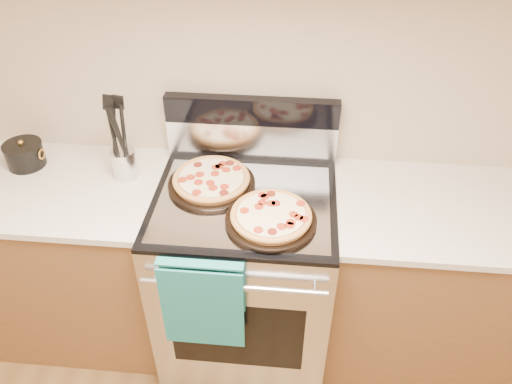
# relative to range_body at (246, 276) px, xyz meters

# --- Properties ---
(wall_back) EXTENTS (4.00, 0.00, 4.00)m
(wall_back) POSITION_rel_range_body_xyz_m (0.00, 0.35, 0.90)
(wall_back) COLOR #C5AD8E
(wall_back) RESTS_ON ground
(range_body) EXTENTS (0.76, 0.68, 0.90)m
(range_body) POSITION_rel_range_body_xyz_m (0.00, 0.00, 0.00)
(range_body) COLOR #B7B7BC
(range_body) RESTS_ON ground
(oven_window) EXTENTS (0.56, 0.01, 0.40)m
(oven_window) POSITION_rel_range_body_xyz_m (0.00, -0.34, 0.00)
(oven_window) COLOR black
(oven_window) RESTS_ON range_body
(cooktop) EXTENTS (0.76, 0.68, 0.02)m
(cooktop) POSITION_rel_range_body_xyz_m (0.00, 0.00, 0.46)
(cooktop) COLOR black
(cooktop) RESTS_ON range_body
(backsplash_lower) EXTENTS (0.76, 0.06, 0.18)m
(backsplash_lower) POSITION_rel_range_body_xyz_m (0.00, 0.31, 0.56)
(backsplash_lower) COLOR silver
(backsplash_lower) RESTS_ON cooktop
(backsplash_upper) EXTENTS (0.76, 0.06, 0.12)m
(backsplash_upper) POSITION_rel_range_body_xyz_m (0.00, 0.31, 0.71)
(backsplash_upper) COLOR black
(backsplash_upper) RESTS_ON backsplash_lower
(oven_handle) EXTENTS (0.70, 0.03, 0.03)m
(oven_handle) POSITION_rel_range_body_xyz_m (0.00, -0.38, 0.35)
(oven_handle) COLOR silver
(oven_handle) RESTS_ON range_body
(dish_towel) EXTENTS (0.32, 0.05, 0.42)m
(dish_towel) POSITION_rel_range_body_xyz_m (-0.12, -0.38, 0.25)
(dish_towel) COLOR #185E7B
(dish_towel) RESTS_ON oven_handle
(foil_sheet) EXTENTS (0.70, 0.55, 0.01)m
(foil_sheet) POSITION_rel_range_body_xyz_m (0.00, -0.03, 0.47)
(foil_sheet) COLOR gray
(foil_sheet) RESTS_ON cooktop
(cabinet_left) EXTENTS (1.00, 0.62, 0.88)m
(cabinet_left) POSITION_rel_range_body_xyz_m (-0.88, 0.03, -0.01)
(cabinet_left) COLOR brown
(cabinet_left) RESTS_ON ground
(countertop_left) EXTENTS (1.02, 0.64, 0.03)m
(countertop_left) POSITION_rel_range_body_xyz_m (-0.88, 0.03, 0.45)
(countertop_left) COLOR beige
(countertop_left) RESTS_ON cabinet_left
(cabinet_right) EXTENTS (1.00, 0.62, 0.88)m
(cabinet_right) POSITION_rel_range_body_xyz_m (0.88, 0.03, -0.01)
(cabinet_right) COLOR brown
(cabinet_right) RESTS_ON ground
(countertop_right) EXTENTS (1.02, 0.64, 0.03)m
(countertop_right) POSITION_rel_range_body_xyz_m (0.88, 0.03, 0.45)
(countertop_right) COLOR beige
(countertop_right) RESTS_ON cabinet_right
(pepperoni_pizza_back) EXTENTS (0.41, 0.41, 0.05)m
(pepperoni_pizza_back) POSITION_rel_range_body_xyz_m (-0.15, 0.07, 0.50)
(pepperoni_pizza_back) COLOR #AF6E35
(pepperoni_pizza_back) RESTS_ON foil_sheet
(pepperoni_pizza_front) EXTENTS (0.43, 0.43, 0.05)m
(pepperoni_pizza_front) POSITION_rel_range_body_xyz_m (0.12, -0.14, 0.50)
(pepperoni_pizza_front) COLOR #AF6E35
(pepperoni_pizza_front) RESTS_ON foil_sheet
(utensil_crock) EXTENTS (0.14, 0.14, 0.13)m
(utensil_crock) POSITION_rel_range_body_xyz_m (-0.54, 0.12, 0.53)
(utensil_crock) COLOR silver
(utensil_crock) RESTS_ON countertop_left
(saucepan) EXTENTS (0.18, 0.18, 0.10)m
(saucepan) POSITION_rel_range_body_xyz_m (-1.01, 0.16, 0.51)
(saucepan) COLOR black
(saucepan) RESTS_ON countertop_left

